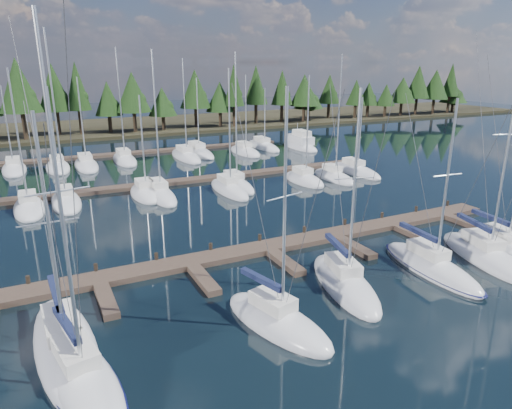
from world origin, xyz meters
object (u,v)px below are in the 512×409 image
front_sailboat_0 (65,346)px  front_sailboat_2 (277,321)px  motor_yacht_right (300,145)px  main_dock (270,250)px  front_sailboat_3 (345,283)px  front_sailboat_4 (431,267)px  front_sailboat_6 (502,248)px  front_sailboat_5 (484,255)px  front_sailboat_1 (81,377)px

front_sailboat_0 → front_sailboat_2: 10.61m
front_sailboat_0 → motor_yacht_right: (39.23, 42.19, 0.25)m
motor_yacht_right → main_dock: bearing=-124.5°
front_sailboat_2 → front_sailboat_3: bearing=18.7°
front_sailboat_3 → front_sailboat_4: front_sailboat_3 is taller
front_sailboat_2 → front_sailboat_6: 19.78m
main_dock → front_sailboat_6: bearing=-25.6°
front_sailboat_3 → front_sailboat_5: 11.52m
main_dock → front_sailboat_2: 9.73m
front_sailboat_2 → front_sailboat_5: 17.42m
main_dock → front_sailboat_3: front_sailboat_3 is taller
front_sailboat_5 → front_sailboat_6: 2.37m
front_sailboat_1 → motor_yacht_right: (38.82, 44.99, 0.22)m
front_sailboat_3 → main_dock: bearing=104.1°
front_sailboat_6 → motor_yacht_right: front_sailboat_6 is taller
front_sailboat_0 → front_sailboat_2: (10.29, -2.60, 0.02)m
main_dock → front_sailboat_1: front_sailboat_1 is taller
front_sailboat_3 → front_sailboat_6: size_ratio=0.87×
front_sailboat_6 → motor_yacht_right: (9.20, 43.44, 0.23)m
front_sailboat_4 → motor_yacht_right: 46.41m
front_sailboat_5 → front_sailboat_0: bearing=176.7°
front_sailboat_0 → front_sailboat_1: 2.83m
front_sailboat_6 → motor_yacht_right: bearing=78.0°
front_sailboat_0 → motor_yacht_right: 57.61m
front_sailboat_1 → front_sailboat_3: front_sailboat_1 is taller
front_sailboat_3 → front_sailboat_1: bearing=-172.1°
front_sailboat_5 → motor_yacht_right: size_ratio=1.67×
front_sailboat_3 → motor_yacht_right: front_sailboat_3 is taller
front_sailboat_0 → front_sailboat_1: front_sailboat_1 is taller
front_sailboat_0 → front_sailboat_6: bearing=-2.4°
main_dock → motor_yacht_right: (24.72, 36.02, 0.32)m
front_sailboat_0 → front_sailboat_1: size_ratio=0.77×
main_dock → front_sailboat_5: bearing=-30.6°
front_sailboat_4 → front_sailboat_0: bearing=176.9°
front_sailboat_0 → front_sailboat_3: (16.21, -0.60, 0.01)m
motor_yacht_right → front_sailboat_2: bearing=-122.9°
front_sailboat_0 → front_sailboat_5: bearing=-3.3°
front_sailboat_0 → front_sailboat_1: (0.41, -2.80, 0.04)m
main_dock → front_sailboat_6: front_sailboat_6 is taller
front_sailboat_4 → front_sailboat_6: front_sailboat_6 is taller
front_sailboat_0 → front_sailboat_5: size_ratio=0.76×
main_dock → front_sailboat_6: 17.20m
front_sailboat_2 → front_sailboat_4: (12.57, 1.36, -0.02)m
front_sailboat_0 → front_sailboat_6: size_ratio=0.84×
front_sailboat_0 → front_sailboat_6: (30.02, -1.26, 0.03)m
front_sailboat_2 → front_sailboat_3: front_sailboat_2 is taller
front_sailboat_3 → front_sailboat_6: bearing=-2.7°
front_sailboat_0 → front_sailboat_3: front_sailboat_3 is taller
front_sailboat_5 → front_sailboat_2: bearing=-176.8°
front_sailboat_4 → front_sailboat_6: (7.17, -0.02, 0.02)m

